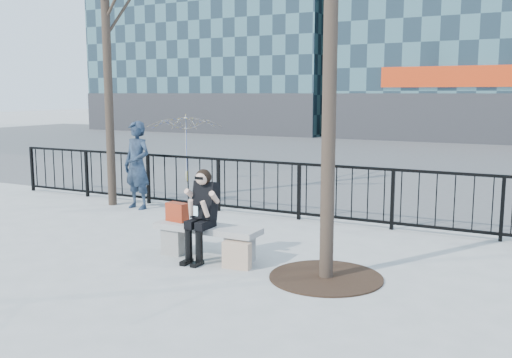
% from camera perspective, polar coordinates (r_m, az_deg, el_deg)
% --- Properties ---
extents(ground, '(120.00, 120.00, 0.00)m').
position_cam_1_polar(ground, '(8.57, -4.87, -7.82)').
color(ground, gray).
rests_on(ground, ground).
extents(street_surface, '(60.00, 23.00, 0.01)m').
position_cam_1_polar(street_surface, '(22.52, 15.79, 2.12)').
color(street_surface, '#474747').
rests_on(street_surface, ground).
extents(railing, '(14.00, 0.06, 1.10)m').
position_cam_1_polar(railing, '(11.04, 3.37, -1.14)').
color(railing, black).
rests_on(railing, ground).
extents(tree_grate, '(1.50, 1.50, 0.02)m').
position_cam_1_polar(tree_grate, '(7.68, 7.01, -9.72)').
color(tree_grate, black).
rests_on(tree_grate, ground).
extents(bench_main, '(1.65, 0.46, 0.49)m').
position_cam_1_polar(bench_main, '(8.49, -4.90, -5.87)').
color(bench_main, slate).
rests_on(bench_main, ground).
extents(seated_woman, '(0.50, 0.64, 1.34)m').
position_cam_1_polar(seated_woman, '(8.28, -5.52, -3.64)').
color(seated_woman, black).
rests_on(seated_woman, ground).
extents(handbag, '(0.37, 0.22, 0.28)m').
position_cam_1_polar(handbag, '(8.73, -7.90, -3.30)').
color(handbag, '#982B12').
rests_on(handbag, bench_main).
extents(shopping_bag, '(0.41, 0.18, 0.37)m').
position_cam_1_polar(shopping_bag, '(7.98, -1.94, -7.64)').
color(shopping_bag, '#C8AE8D').
rests_on(shopping_bag, ground).
extents(standing_man, '(0.73, 0.53, 1.84)m').
position_cam_1_polar(standing_man, '(12.20, -11.80, 1.37)').
color(standing_man, black).
rests_on(standing_man, ground).
extents(vendor_umbrella, '(2.49, 2.52, 1.86)m').
position_cam_1_polar(vendor_umbrella, '(15.65, -7.14, 3.08)').
color(vendor_umbrella, yellow).
rests_on(vendor_umbrella, ground).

